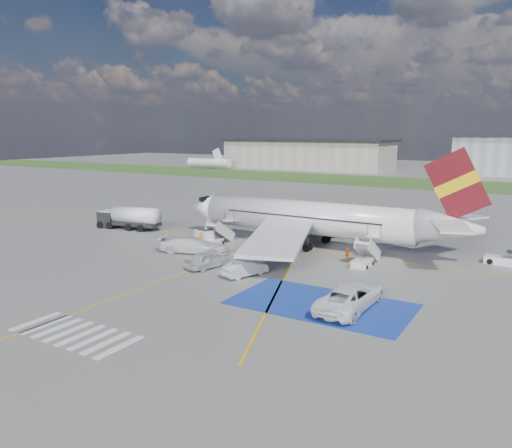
% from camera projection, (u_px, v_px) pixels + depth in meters
% --- Properties ---
extents(ground, '(400.00, 400.00, 0.00)m').
position_uv_depth(ground, '(242.00, 273.00, 47.77)').
color(ground, '#60605E').
rests_on(ground, ground).
extents(grass_strip, '(400.00, 30.00, 0.01)m').
position_uv_depth(grass_strip, '(443.00, 185.00, 127.59)').
color(grass_strip, '#2D4C1E').
rests_on(grass_strip, ground).
extents(taxiway_line_main, '(120.00, 0.20, 0.01)m').
position_uv_depth(taxiway_line_main, '(298.00, 249.00, 57.85)').
color(taxiway_line_main, gold).
rests_on(taxiway_line_main, ground).
extents(taxiway_line_cross, '(0.20, 60.00, 0.01)m').
position_uv_depth(taxiway_line_cross, '(128.00, 293.00, 41.92)').
color(taxiway_line_cross, gold).
rests_on(taxiway_line_cross, ground).
extents(taxiway_line_diag, '(20.71, 56.45, 0.01)m').
position_uv_depth(taxiway_line_diag, '(298.00, 249.00, 57.85)').
color(taxiway_line_diag, gold).
rests_on(taxiway_line_diag, ground).
extents(staging_box, '(14.00, 8.00, 0.01)m').
position_uv_depth(staging_box, '(321.00, 304.00, 39.30)').
color(staging_box, navy).
rests_on(staging_box, ground).
extents(crosswalk, '(9.00, 4.00, 0.01)m').
position_uv_depth(crosswalk, '(75.00, 334.00, 33.56)').
color(crosswalk, silver).
rests_on(crosswalk, ground).
extents(terminal_west, '(60.00, 22.00, 10.00)m').
position_uv_depth(terminal_west, '(308.00, 154.00, 184.16)').
color(terminal_west, gray).
rests_on(terminal_west, ground).
extents(airliner, '(36.81, 32.95, 11.92)m').
position_uv_depth(airliner, '(318.00, 219.00, 58.14)').
color(airliner, silver).
rests_on(airliner, ground).
extents(airstairs_fwd, '(1.90, 5.20, 3.60)m').
position_uv_depth(airstairs_fwd, '(215.00, 240.00, 59.82)').
color(airstairs_fwd, silver).
rests_on(airstairs_fwd, ground).
extents(airstairs_aft, '(1.90, 5.20, 3.60)m').
position_uv_depth(airstairs_aft, '(363.00, 260.00, 50.37)').
color(airstairs_aft, silver).
rests_on(airstairs_aft, ground).
extents(fuel_tanker, '(9.46, 3.91, 3.14)m').
position_uv_depth(fuel_tanker, '(129.00, 220.00, 69.26)').
color(fuel_tanker, black).
rests_on(fuel_tanker, ground).
extents(gpu_cart, '(2.56, 2.00, 1.89)m').
position_uv_depth(gpu_cart, '(204.00, 237.00, 60.19)').
color(gpu_cart, silver).
rests_on(gpu_cart, ground).
extents(belt_loader, '(5.10, 1.97, 1.52)m').
position_uv_depth(belt_loader, '(510.00, 262.00, 50.62)').
color(belt_loader, silver).
rests_on(belt_loader, ground).
extents(car_silver_a, '(2.93, 5.11, 1.64)m').
position_uv_depth(car_silver_a, '(207.00, 260.00, 49.59)').
color(car_silver_a, '#B7BABF').
rests_on(car_silver_a, ground).
extents(car_silver_b, '(3.00, 4.91, 1.53)m').
position_uv_depth(car_silver_b, '(245.00, 268.00, 46.81)').
color(car_silver_b, '#A7A8AE').
rests_on(car_silver_b, ground).
extents(van_white_a, '(3.15, 6.68, 2.49)m').
position_uv_depth(van_white_a, '(351.00, 292.00, 38.26)').
color(van_white_a, white).
rests_on(van_white_a, ground).
extents(van_white_b, '(6.47, 4.20, 2.35)m').
position_uv_depth(van_white_b, '(194.00, 243.00, 55.62)').
color(van_white_b, silver).
rests_on(van_white_b, ground).
extents(crew_fwd, '(0.65, 0.53, 1.54)m').
position_uv_depth(crew_fwd, '(201.00, 239.00, 59.33)').
color(crew_fwd, '#DD600B').
rests_on(crew_fwd, ground).
extents(crew_nose, '(1.09, 1.15, 1.87)m').
position_uv_depth(crew_nose, '(208.00, 233.00, 62.04)').
color(crew_nose, orange).
rests_on(crew_nose, ground).
extents(crew_aft, '(0.85, 0.93, 1.53)m').
position_uv_depth(crew_aft, '(347.00, 255.00, 51.91)').
color(crew_aft, orange).
rests_on(crew_aft, ground).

